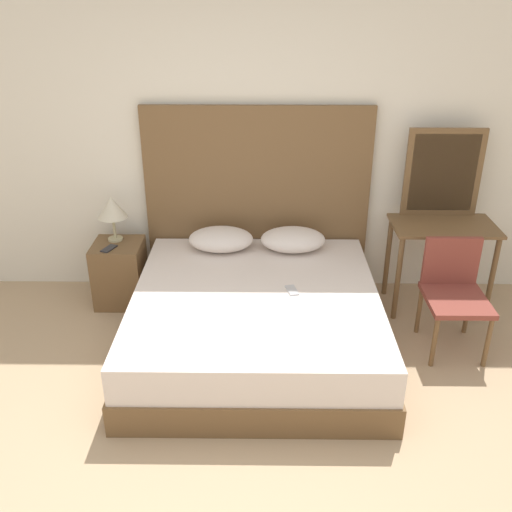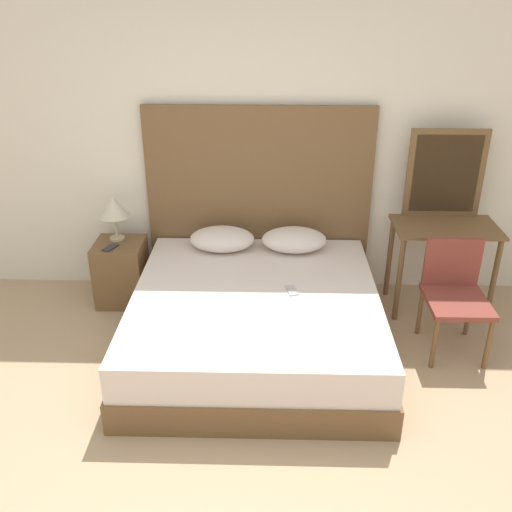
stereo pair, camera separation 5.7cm
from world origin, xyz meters
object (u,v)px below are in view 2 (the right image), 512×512
phone_on_bed (292,290)px  phone_on_nightstand (110,248)px  bed (256,321)px  chair (455,290)px  nightstand (122,272)px  vanity_desk (444,242)px  table_lamp (114,208)px

phone_on_bed → phone_on_nightstand: bearing=159.0°
bed → chair: (1.49, 0.10, 0.24)m
nightstand → vanity_desk: vanity_desk is taller
phone_on_bed → phone_on_nightstand: size_ratio=0.98×
table_lamp → chair: table_lamp is taller
phone_on_nightstand → chair: size_ratio=0.20×
bed → vanity_desk: bearing=23.1°
bed → table_lamp: bearing=147.2°
phone_on_bed → chair: (1.22, 0.07, -0.02)m
vanity_desk → phone_on_nightstand: bearing=-178.8°
nightstand → vanity_desk: 2.74m
phone_on_bed → vanity_desk: 1.42m
chair → table_lamp: bearing=165.7°
phone_on_nightstand → nightstand: bearing=68.6°
table_lamp → phone_on_nightstand: size_ratio=2.35×
vanity_desk → chair: chair is taller
nightstand → chair: size_ratio=0.67×
nightstand → table_lamp: size_ratio=1.43×
phone_on_bed → nightstand: 1.62m
table_lamp → phone_on_bed: bearing=-27.1°
bed → phone_on_nightstand: size_ratio=11.87×
bed → nightstand: size_ratio=3.53×
phone_on_bed → bed: bearing=-174.7°
bed → phone_on_bed: bearing=5.3°
phone_on_bed → vanity_desk: size_ratio=0.19×
bed → vanity_desk: 1.71m
bed → phone_on_bed: 0.37m
phone_on_nightstand → vanity_desk: (2.76, 0.06, 0.06)m
nightstand → table_lamp: (-0.03, 0.08, 0.57)m
phone_on_bed → nightstand: nightstand is taller
nightstand → phone_on_nightstand: phone_on_nightstand is taller
phone_on_bed → chair: chair is taller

